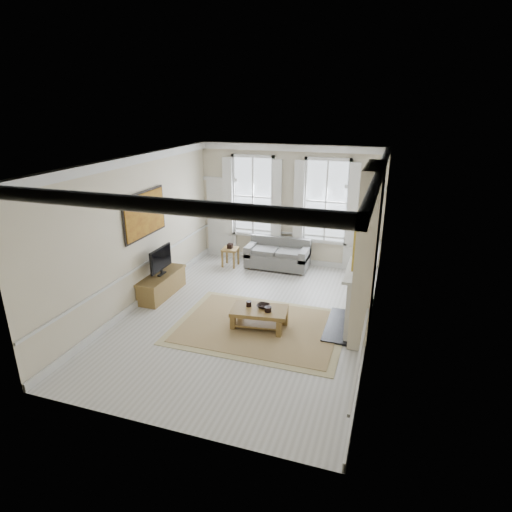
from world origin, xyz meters
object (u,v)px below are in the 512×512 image
(side_table, at_px, (230,252))
(coffee_table, at_px, (259,312))
(tv_stand, at_px, (162,285))
(sofa, at_px, (278,256))

(side_table, distance_m, coffee_table, 3.68)
(side_table, distance_m, tv_stand, 2.52)
(sofa, xyz_separation_m, tv_stand, (-2.19, -2.68, -0.08))
(sofa, bearing_deg, side_table, -166.75)
(side_table, relative_size, tv_stand, 0.35)
(sofa, distance_m, tv_stand, 3.46)
(sofa, height_order, tv_stand, sofa)
(sofa, relative_size, tv_stand, 1.15)
(coffee_table, height_order, tv_stand, tv_stand)
(sofa, height_order, side_table, sofa)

